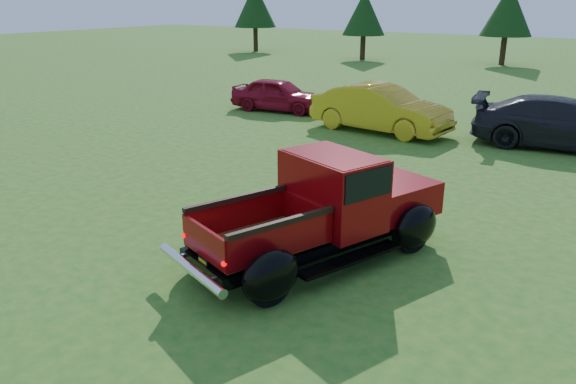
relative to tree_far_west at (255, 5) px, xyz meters
The scene contains 8 objects.
ground 37.37m from the tree_far_west, 53.75° to the right, with size 120.00×120.00×0.00m, color #27631C.
tree_far_west is the anchor object (origin of this frame).
tree_west 10.06m from the tree_far_west, ahead, with size 2.94×2.94×4.60m.
tree_mid_left 19.03m from the tree_far_west, ahead, with size 3.20×3.20×5.00m.
pickup_truck 37.97m from the tree_far_west, 51.85° to the right, with size 3.48×5.01×1.75m.
show_car_red 25.25m from the tree_far_west, 51.83° to the right, with size 1.48×3.67×1.25m, color maroon.
show_car_yellow 29.21m from the tree_far_west, 45.81° to the right, with size 1.60×4.60×1.51m, color gold.
show_car_grey 32.52m from the tree_far_west, 37.90° to the right, with size 2.04×5.02×1.46m, color black.
Camera 1 is at (5.62, -7.65, 4.20)m, focal length 35.00 mm.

